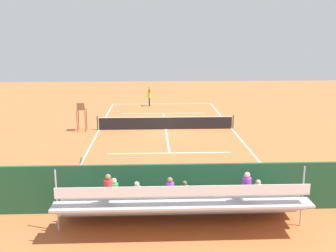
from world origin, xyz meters
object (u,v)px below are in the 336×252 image
(bleacher_stand, at_px, (180,203))
(courtside_bench, at_px, (253,190))
(line_judge, at_px, (81,179))
(tennis_player, at_px, (149,96))
(umpire_chair, at_px, (81,114))
(tennis_ball_far, at_px, (131,112))
(tennis_ball_near, at_px, (167,110))
(equipment_bag, at_px, (212,200))
(tennis_net, at_px, (166,123))
(tennis_racket, at_px, (140,107))

(bleacher_stand, height_order, courtside_bench, bleacher_stand)
(line_judge, bearing_deg, tennis_player, -97.13)
(umpire_chair, xyz_separation_m, tennis_ball_far, (-3.25, -6.91, -1.28))
(tennis_ball_near, distance_m, line_judge, 20.90)
(courtside_bench, xyz_separation_m, tennis_ball_near, (2.87, -20.82, -0.53))
(equipment_bag, bearing_deg, tennis_player, -83.22)
(tennis_net, bearing_deg, line_judge, 72.31)
(umpire_chair, relative_size, tennis_racket, 3.77)
(equipment_bag, bearing_deg, bleacher_stand, 52.22)
(bleacher_stand, bearing_deg, tennis_ball_near, -91.03)
(equipment_bag, relative_size, tennis_ball_near, 13.64)
(umpire_chair, distance_m, tennis_racket, 10.58)
(tennis_ball_near, bearing_deg, tennis_racket, -35.83)
(umpire_chair, height_order, tennis_racket, umpire_chair)
(courtside_bench, bearing_deg, line_judge, -3.29)
(umpire_chair, bearing_deg, tennis_ball_near, -130.06)
(tennis_ball_near, bearing_deg, equipment_bag, 92.99)
(bleacher_stand, distance_m, tennis_ball_far, 22.18)
(courtside_bench, relative_size, equipment_bag, 2.00)
(tennis_racket, bearing_deg, equipment_bag, 99.20)
(tennis_net, xyz_separation_m, tennis_player, (1.27, -9.75, 0.51))
(equipment_bag, height_order, tennis_player, tennis_player)
(tennis_ball_far, xyz_separation_m, line_judge, (1.14, 19.47, 0.98))
(tennis_net, xyz_separation_m, line_judge, (4.10, 12.85, 0.51))
(tennis_player, distance_m, line_judge, 22.77)
(equipment_bag, distance_m, tennis_ball_far, 20.51)
(tennis_net, height_order, equipment_bag, tennis_net)
(bleacher_stand, relative_size, line_judge, 4.70)
(umpire_chair, height_order, tennis_ball_far, umpire_chair)
(umpire_chair, height_order, tennis_ball_near, umpire_chair)
(tennis_player, relative_size, tennis_ball_far, 29.18)
(tennis_net, relative_size, tennis_racket, 18.16)
(tennis_racket, distance_m, line_judge, 22.37)
(tennis_net, height_order, tennis_ball_far, tennis_net)
(tennis_ball_near, bearing_deg, tennis_player, -53.05)
(tennis_ball_near, bearing_deg, line_judge, 77.60)
(tennis_player, bearing_deg, tennis_net, 97.43)
(tennis_net, bearing_deg, tennis_ball_far, -65.96)
(umpire_chair, relative_size, tennis_player, 1.11)
(umpire_chair, relative_size, equipment_bag, 2.38)
(bleacher_stand, height_order, tennis_player, bleacher_stand)
(tennis_ball_near, relative_size, tennis_ball_far, 1.00)
(bleacher_stand, height_order, equipment_bag, bleacher_stand)
(bleacher_stand, relative_size, equipment_bag, 10.07)
(tennis_player, relative_size, line_judge, 1.00)
(tennis_ball_near, bearing_deg, umpire_chair, 49.94)
(tennis_player, bearing_deg, tennis_racket, 18.92)
(line_judge, bearing_deg, courtside_bench, 176.71)
(umpire_chair, bearing_deg, tennis_player, -116.16)
(bleacher_stand, height_order, line_judge, bleacher_stand)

